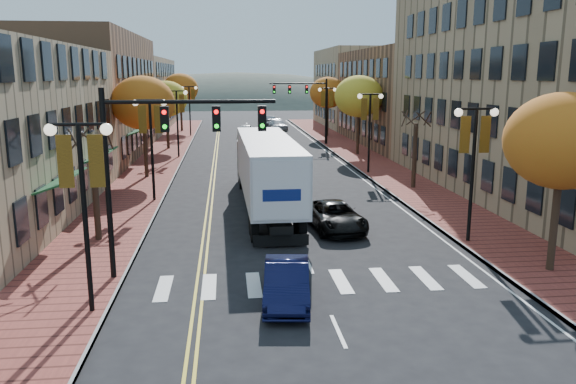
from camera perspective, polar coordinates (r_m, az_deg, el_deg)
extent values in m
plane|color=black|center=(18.94, 3.92, -11.30)|extent=(200.00, 200.00, 0.00)
cube|color=brown|center=(50.51, -12.86, 3.19)|extent=(4.00, 85.00, 0.15)
cube|color=brown|center=(51.62, 7.44, 3.57)|extent=(4.00, 85.00, 0.15)
cube|color=brown|center=(54.93, -21.13, 9.06)|extent=(12.00, 24.00, 11.00)
cube|color=#9E8966|center=(79.39, -16.54, 9.45)|extent=(12.00, 26.00, 9.50)
cube|color=brown|center=(63.01, 14.03, 9.30)|extent=(15.00, 24.00, 10.00)
cube|color=#9E8966|center=(83.99, 8.82, 10.41)|extent=(15.00, 20.00, 11.00)
cylinder|color=#382619|center=(26.31, -18.96, -0.17)|extent=(0.28, 0.28, 4.20)
cylinder|color=#382619|center=(41.82, -14.31, 4.86)|extent=(0.28, 0.28, 4.90)
ellipsoid|color=#C14F16|center=(41.58, -14.51, 8.77)|extent=(4.48, 4.48, 3.81)
cylinder|color=#382619|center=(57.64, -12.14, 6.62)|extent=(0.28, 0.28, 4.55)
ellipsoid|color=yellow|center=(57.47, -12.26, 9.24)|extent=(4.16, 4.16, 3.54)
cylinder|color=#382619|center=(75.50, -10.80, 8.04)|extent=(0.28, 0.28, 5.04)
ellipsoid|color=#C14F16|center=(75.37, -10.89, 10.28)|extent=(4.61, 4.61, 3.92)
cylinder|color=#382619|center=(23.21, 25.53, -1.80)|extent=(0.28, 0.28, 4.55)
ellipsoid|color=#C14F16|center=(22.78, 26.12, 4.68)|extent=(4.16, 4.16, 3.54)
cylinder|color=#382619|center=(37.53, 12.73, 3.63)|extent=(0.28, 0.28, 4.20)
cylinder|color=#382619|center=(52.77, 7.13, 6.52)|extent=(0.28, 0.28, 4.90)
ellipsoid|color=yellow|center=(52.59, 7.21, 9.62)|extent=(4.48, 4.48, 3.81)
cylinder|color=#382619|center=(68.39, 4.03, 7.73)|extent=(0.28, 0.28, 4.76)
ellipsoid|color=#C14F16|center=(68.25, 4.06, 10.05)|extent=(4.35, 4.35, 3.70)
cylinder|color=black|center=(18.22, -19.88, -2.97)|extent=(0.16, 0.16, 6.00)
cylinder|color=black|center=(17.73, -20.56, 6.45)|extent=(1.60, 0.10, 0.10)
sphere|color=#FFF2CC|center=(17.95, -23.01, 5.84)|extent=(0.36, 0.36, 0.36)
sphere|color=#FFF2CC|center=(17.56, -17.99, 6.09)|extent=(0.36, 0.36, 0.36)
cube|color=#B57618|center=(17.96, -21.70, 2.89)|extent=(0.45, 0.03, 1.60)
cube|color=#B57618|center=(17.74, -18.90, 2.99)|extent=(0.45, 0.03, 1.60)
cylinder|color=black|center=(33.70, -13.65, 3.96)|extent=(0.16, 0.16, 6.00)
cylinder|color=black|center=(33.44, -13.90, 9.06)|extent=(1.60, 0.10, 0.10)
sphere|color=#FFF2CC|center=(33.56, -15.26, 8.74)|extent=(0.36, 0.36, 0.36)
sphere|color=#FFF2CC|center=(33.35, -12.51, 8.86)|extent=(0.36, 0.36, 0.36)
cube|color=#B57618|center=(33.57, -14.57, 7.15)|extent=(0.45, 0.03, 1.60)
cube|color=#B57618|center=(33.45, -13.04, 7.21)|extent=(0.45, 0.03, 1.60)
cylinder|color=black|center=(51.50, -11.16, 6.70)|extent=(0.16, 0.16, 6.00)
cylinder|color=black|center=(51.33, -11.29, 10.04)|extent=(1.60, 0.10, 0.10)
sphere|color=#FFF2CC|center=(51.41, -12.19, 9.84)|extent=(0.36, 0.36, 0.36)
sphere|color=#FFF2CC|center=(51.27, -10.38, 9.90)|extent=(0.36, 0.36, 0.36)
cube|color=#B57618|center=(51.41, -11.75, 8.79)|extent=(0.45, 0.03, 1.60)
cube|color=#B57618|center=(51.34, -10.74, 8.83)|extent=(0.45, 0.03, 1.60)
cylinder|color=black|center=(69.40, -9.94, 8.03)|extent=(0.16, 0.16, 6.00)
cylinder|color=black|center=(69.28, -10.03, 10.50)|extent=(1.60, 0.10, 0.10)
sphere|color=#FFF2CC|center=(69.33, -10.69, 10.36)|extent=(0.36, 0.36, 0.36)
sphere|color=#FFF2CC|center=(69.23, -9.35, 10.40)|extent=(0.36, 0.36, 0.36)
cube|color=#B57618|center=(69.34, -10.37, 9.58)|extent=(0.45, 0.03, 1.60)
cube|color=#B57618|center=(69.28, -9.62, 9.61)|extent=(0.45, 0.03, 1.60)
cylinder|color=black|center=(25.85, 18.20, 1.37)|extent=(0.16, 0.16, 6.00)
cylinder|color=black|center=(25.50, 18.63, 8.01)|extent=(1.60, 0.10, 0.10)
sphere|color=#FFF2CC|center=(25.19, 16.94, 7.74)|extent=(0.36, 0.36, 0.36)
sphere|color=#FFF2CC|center=(25.86, 20.24, 7.62)|extent=(0.36, 0.36, 0.36)
cube|color=#B57618|center=(25.40, 17.54, 5.58)|extent=(0.45, 0.03, 1.60)
cube|color=#B57618|center=(25.78, 19.38, 5.54)|extent=(0.45, 0.03, 1.60)
cylinder|color=black|center=(42.71, 8.26, 5.78)|extent=(0.16, 0.16, 6.00)
cylinder|color=black|center=(42.51, 8.38, 9.80)|extent=(1.60, 0.10, 0.10)
sphere|color=#FFF2CC|center=(42.32, 7.31, 9.62)|extent=(0.36, 0.36, 0.36)
sphere|color=#FFF2CC|center=(42.72, 9.43, 9.58)|extent=(0.36, 0.36, 0.36)
cube|color=#B57618|center=(42.45, 7.74, 8.33)|extent=(0.45, 0.03, 1.60)
cube|color=#B57618|center=(42.67, 8.93, 8.31)|extent=(0.45, 0.03, 1.60)
cylinder|color=black|center=(60.24, 3.98, 7.62)|extent=(0.16, 0.16, 6.00)
cylinder|color=black|center=(60.09, 4.02, 10.47)|extent=(1.60, 0.10, 0.10)
sphere|color=#FFF2CC|center=(59.96, 3.25, 10.33)|extent=(0.36, 0.36, 0.36)
sphere|color=#FFF2CC|center=(60.24, 4.78, 10.32)|extent=(0.36, 0.36, 0.36)
cube|color=#B57618|center=(60.05, 3.57, 9.42)|extent=(0.45, 0.03, 1.60)
cube|color=#B57618|center=(60.21, 4.43, 9.42)|extent=(0.45, 0.03, 1.60)
cylinder|color=black|center=(20.94, -17.84, 0.44)|extent=(0.20, 0.20, 7.00)
cylinder|color=black|center=(20.18, -9.92, 9.02)|extent=(6.00, 0.14, 0.14)
cube|color=black|center=(20.30, -12.41, 7.24)|extent=(0.30, 0.25, 0.90)
sphere|color=#FF0C0C|center=(20.14, -12.48, 7.91)|extent=(0.16, 0.16, 0.16)
cube|color=black|center=(20.19, -7.28, 7.39)|extent=(0.30, 0.25, 0.90)
sphere|color=#FF0C0C|center=(20.03, -7.31, 8.07)|extent=(0.16, 0.16, 0.16)
cube|color=black|center=(20.22, -2.65, 7.48)|extent=(0.30, 0.25, 0.90)
sphere|color=#FF0C0C|center=(20.07, -2.63, 8.16)|extent=(0.16, 0.16, 0.16)
cylinder|color=black|center=(60.19, 3.89, 8.09)|extent=(0.20, 0.20, 7.00)
cylinder|color=black|center=(59.61, 1.04, 10.97)|extent=(6.00, 0.14, 0.14)
cube|color=black|center=(59.75, 1.90, 10.39)|extent=(0.30, 0.25, 0.90)
sphere|color=#FF0C0C|center=(59.60, 1.93, 10.62)|extent=(0.16, 0.16, 0.16)
cube|color=black|center=(59.52, 0.16, 10.39)|extent=(0.30, 0.25, 0.90)
sphere|color=#FF0C0C|center=(59.37, 0.18, 10.63)|extent=(0.16, 0.16, 0.16)
cube|color=black|center=(59.36, -1.42, 10.38)|extent=(0.30, 0.25, 0.90)
sphere|color=#FF0C0C|center=(59.21, -1.41, 10.62)|extent=(0.16, 0.16, 0.16)
cube|color=black|center=(30.48, -2.08, -0.59)|extent=(1.25, 13.28, 0.36)
cube|color=silver|center=(30.15, -2.10, 2.72)|extent=(2.88, 13.31, 2.86)
cube|color=black|center=(38.34, -3.20, 3.21)|extent=(2.60, 3.10, 2.55)
cylinder|color=black|center=(25.36, -3.40, -4.02)|extent=(0.37, 1.03, 1.02)
cylinder|color=black|center=(25.58, 1.41, -3.86)|extent=(0.37, 1.03, 1.02)
cylinder|color=black|center=(26.53, -3.58, -3.30)|extent=(0.37, 1.03, 1.02)
cylinder|color=black|center=(26.75, 1.01, -3.15)|extent=(0.37, 1.03, 1.02)
cylinder|color=black|center=(37.27, -4.69, 1.11)|extent=(0.37, 1.03, 1.02)
cylinder|color=black|center=(37.42, -1.41, 1.19)|extent=(0.37, 1.03, 1.02)
cylinder|color=black|center=(39.47, -4.84, 1.71)|extent=(0.37, 1.03, 1.02)
cylinder|color=black|center=(39.62, -1.74, 1.79)|extent=(0.37, 1.03, 1.02)
imported|color=black|center=(18.83, -0.13, -9.15)|extent=(1.90, 4.31, 1.38)
imported|color=black|center=(27.42, 4.79, -2.46)|extent=(2.71, 5.08, 1.36)
imported|color=white|center=(68.57, -4.36, 6.24)|extent=(2.20, 4.56, 1.50)
imported|color=#A9A8B0|center=(76.68, -1.05, 6.84)|extent=(2.63, 5.12, 1.42)
imported|color=#9A9AA1|center=(84.99, -1.79, 7.30)|extent=(1.78, 4.16, 1.33)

